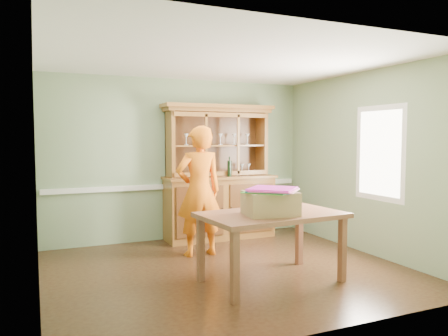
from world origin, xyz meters
name	(u,v)px	position (x,y,z in m)	size (l,w,h in m)	color
floor	(227,270)	(0.00, 0.00, 0.00)	(4.50, 4.50, 0.00)	#412914
ceiling	(227,60)	(0.00, 0.00, 2.70)	(4.50, 4.50, 0.00)	white
wall_back	(179,159)	(0.00, 2.00, 1.35)	(4.50, 4.50, 0.00)	gray
wall_left	(36,172)	(-2.25, 0.00, 1.35)	(4.00, 4.00, 0.00)	gray
wall_right	(365,163)	(2.25, 0.00, 1.35)	(4.00, 4.00, 0.00)	gray
wall_front	(322,181)	(0.00, -2.00, 1.35)	(4.50, 4.50, 0.00)	gray
chair_rail	(180,186)	(0.00, 1.98, 0.90)	(4.41, 0.05, 0.08)	white
framed_map	(37,153)	(-2.23, 0.30, 1.55)	(0.03, 0.60, 0.46)	black
window_panel	(379,153)	(2.23, -0.30, 1.50)	(0.03, 0.96, 1.36)	white
china_hutch	(219,192)	(0.62, 1.74, 0.80)	(1.93, 0.64, 2.27)	brown
dining_table	(272,221)	(0.31, -0.61, 0.73)	(1.74, 1.13, 0.83)	brown
cardboard_box	(270,203)	(0.22, -0.73, 0.96)	(0.58, 0.46, 0.27)	#96794D
kite_stack	(272,190)	(0.21, -0.77, 1.12)	(0.70, 0.70, 0.04)	green
person	(199,191)	(-0.08, 0.83, 0.94)	(0.69, 0.45, 1.89)	orange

